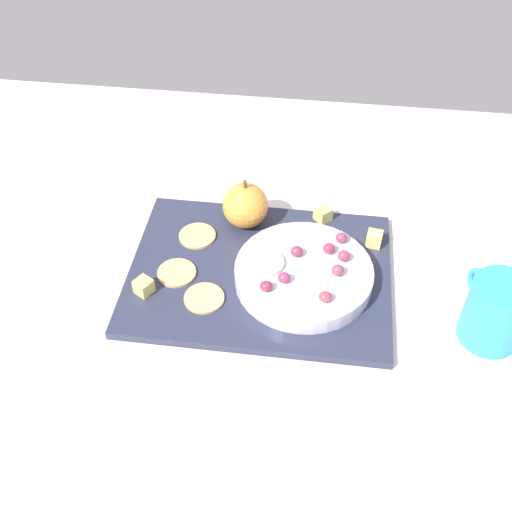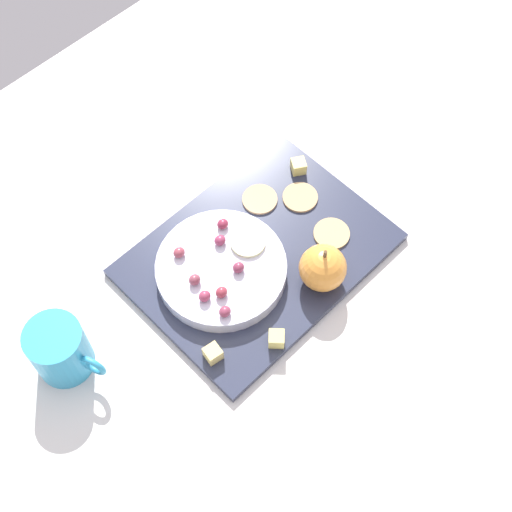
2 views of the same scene
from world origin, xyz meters
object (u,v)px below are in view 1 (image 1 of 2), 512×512
at_px(grape_3, 342,238).
at_px(grape_6, 266,286).
at_px(cheese_cube_0, 144,287).
at_px(serving_dish, 304,274).
at_px(grape_2, 329,248).
at_px(grape_4, 344,256).
at_px(apple_slice_0, 265,263).
at_px(cheese_cube_2, 323,214).
at_px(grape_5, 338,270).
at_px(cup, 496,312).
at_px(grape_0, 325,297).
at_px(cracker_2, 204,298).
at_px(cracker_1, 197,236).
at_px(platter, 260,273).
at_px(grape_7, 284,278).
at_px(cracker_0, 177,273).
at_px(apple_whole, 245,206).
at_px(grape_1, 297,251).
at_px(cheese_cube_1, 374,239).

xyz_separation_m(grape_3, grape_6, (0.09, 0.10, -0.00)).
height_order(cheese_cube_0, grape_6, grape_6).
bearing_deg(serving_dish, grape_2, -131.88).
bearing_deg(grape_6, grape_4, -145.38).
bearing_deg(apple_slice_0, cheese_cube_2, -119.24).
distance_m(grape_3, grape_5, 0.06).
relative_size(cheese_cube_2, grape_2, 1.25).
bearing_deg(grape_6, cup, 178.44).
xyz_separation_m(grape_0, cup, (-0.21, -0.00, 0.00)).
relative_size(serving_dish, grape_4, 11.01).
distance_m(cracker_2, grape_0, 0.16).
bearing_deg(grape_3, apple_slice_0, 30.09).
distance_m(cracker_1, grape_2, 0.19).
height_order(platter, serving_dish, serving_dish).
distance_m(serving_dish, apple_slice_0, 0.05).
bearing_deg(grape_2, platter, 13.76).
bearing_deg(grape_5, grape_7, 17.59).
bearing_deg(grape_4, cracker_0, 8.30).
distance_m(apple_whole, grape_4, 0.17).
xyz_separation_m(cracker_0, grape_7, (-0.15, 0.02, 0.03)).
distance_m(cracker_0, grape_3, 0.23).
xyz_separation_m(apple_whole, cracker_2, (0.03, 0.16, -0.03)).
distance_m(apple_whole, cup, 0.37).
bearing_deg(cracker_1, cracker_0, 80.04).
xyz_separation_m(cracker_0, grape_5, (-0.22, -0.00, 0.03)).
bearing_deg(apple_slice_0, apple_whole, -68.38).
bearing_deg(cheese_cube_2, cup, 140.44).
bearing_deg(apple_whole, grape_5, 141.01).
height_order(cheese_cube_2, grape_6, grape_6).
xyz_separation_m(apple_slice_0, cup, (-0.29, 0.05, 0.01)).
bearing_deg(cup, apple_whole, -25.46).
height_order(apple_whole, grape_7, apple_whole).
bearing_deg(serving_dish, grape_5, 172.97).
xyz_separation_m(grape_3, apple_slice_0, (0.10, 0.06, -0.00)).
distance_m(grape_2, grape_7, 0.08).
distance_m(platter, grape_1, 0.06).
relative_size(serving_dish, cheese_cube_2, 8.81).
relative_size(grape_1, grape_2, 1.00).
distance_m(serving_dish, grape_2, 0.05).
height_order(cheese_cube_1, grape_1, grape_1).
bearing_deg(grape_1, cup, 163.31).
bearing_deg(grape_5, grape_6, 23.43).
relative_size(cracker_1, grape_3, 3.17).
bearing_deg(grape_4, grape_3, -83.61).
bearing_deg(cheese_cube_2, cheese_cube_1, 149.38).
xyz_separation_m(cheese_cube_1, grape_3, (0.05, 0.03, 0.02)).
distance_m(grape_2, cup, 0.22).
xyz_separation_m(cracker_1, grape_0, (-0.19, 0.12, 0.03)).
xyz_separation_m(cheese_cube_2, cracker_2, (0.15, 0.18, -0.01)).
distance_m(apple_whole, cheese_cube_1, 0.19).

